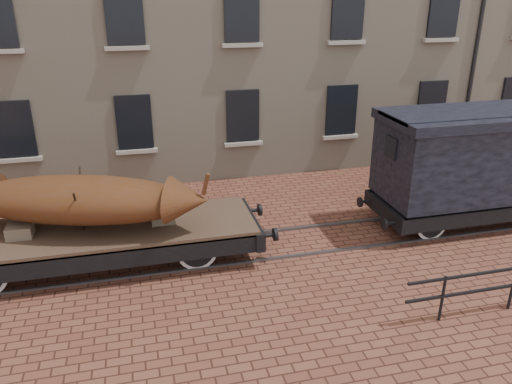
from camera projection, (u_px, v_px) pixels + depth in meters
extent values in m
plane|color=brown|center=(248.00, 248.00, 12.62)|extent=(90.00, 90.00, 0.00)
cube|color=black|center=(14.00, 129.00, 14.89)|extent=(1.10, 0.12, 1.70)
cube|color=#A09A90|center=(20.00, 160.00, 15.20)|extent=(1.30, 0.18, 0.12)
cube|color=black|center=(134.00, 122.00, 15.68)|extent=(1.10, 0.12, 1.70)
cube|color=#A09A90|center=(137.00, 151.00, 15.98)|extent=(1.30, 0.18, 0.12)
cube|color=black|center=(243.00, 116.00, 16.47)|extent=(1.10, 0.12, 1.70)
cube|color=#A09A90|center=(243.00, 144.00, 16.77)|extent=(1.30, 0.18, 0.12)
cube|color=black|center=(341.00, 110.00, 17.25)|extent=(1.10, 0.12, 1.70)
cube|color=#A09A90|center=(340.00, 137.00, 17.56)|extent=(1.30, 0.18, 0.12)
cube|color=black|center=(431.00, 104.00, 18.04)|extent=(1.10, 0.12, 1.70)
cube|color=#A09A90|center=(429.00, 130.00, 18.34)|extent=(1.30, 0.18, 0.12)
cube|color=#A09A90|center=(510.00, 125.00, 19.13)|extent=(1.30, 0.18, 0.12)
cube|color=black|center=(124.00, 14.00, 14.47)|extent=(1.10, 0.12, 1.70)
cube|color=#A09A90|center=(127.00, 48.00, 14.77)|extent=(1.30, 0.18, 0.12)
cube|color=black|center=(242.00, 13.00, 15.26)|extent=(1.10, 0.12, 1.70)
cube|color=#A09A90|center=(242.00, 45.00, 15.56)|extent=(1.30, 0.18, 0.12)
cube|color=black|center=(348.00, 12.00, 16.04)|extent=(1.10, 0.12, 1.70)
cube|color=#A09A90|center=(346.00, 42.00, 16.35)|extent=(1.30, 0.18, 0.12)
cube|color=black|center=(444.00, 11.00, 16.83)|extent=(1.10, 0.12, 1.70)
cube|color=#A09A90|center=(441.00, 40.00, 17.13)|extent=(1.30, 0.18, 0.12)
cube|color=#59595E|center=(255.00, 261.00, 11.96)|extent=(30.00, 0.08, 0.06)
cube|color=#59595E|center=(242.00, 234.00, 13.25)|extent=(30.00, 0.08, 0.06)
cylinder|color=black|center=(442.00, 299.00, 9.69)|extent=(0.06, 0.06, 1.00)
cube|color=#4B3826|center=(95.00, 231.00, 11.46)|extent=(7.35, 2.15, 0.12)
cube|color=black|center=(94.00, 261.00, 10.65)|extent=(7.35, 0.16, 0.44)
cube|color=black|center=(98.00, 222.00, 12.44)|extent=(7.35, 0.16, 0.44)
cube|color=black|center=(250.00, 223.00, 12.37)|extent=(0.22, 2.25, 0.44)
cylinder|color=black|center=(268.00, 235.00, 11.77)|extent=(0.34, 0.10, 0.10)
cylinder|color=black|center=(275.00, 234.00, 11.81)|extent=(0.08, 0.31, 0.31)
cylinder|color=black|center=(254.00, 210.00, 13.09)|extent=(0.34, 0.10, 0.10)
cylinder|color=black|center=(260.00, 210.00, 13.13)|extent=(0.08, 0.31, 0.31)
cylinder|color=black|center=(193.00, 237.00, 12.13)|extent=(0.10, 1.86, 0.10)
cylinder|color=silver|center=(197.00, 251.00, 11.49)|extent=(0.94, 0.07, 0.94)
cylinder|color=black|center=(197.00, 251.00, 11.49)|extent=(0.77, 0.10, 0.77)
cube|color=black|center=(198.00, 245.00, 11.29)|extent=(0.88, 0.08, 0.10)
cylinder|color=silver|center=(190.00, 225.00, 12.78)|extent=(0.94, 0.07, 0.94)
cylinder|color=black|center=(190.00, 225.00, 12.78)|extent=(0.77, 0.10, 0.77)
cube|color=black|center=(189.00, 215.00, 12.80)|extent=(0.88, 0.08, 0.10)
cube|color=black|center=(97.00, 246.00, 11.60)|extent=(3.92, 0.06, 0.06)
cube|color=brown|center=(20.00, 231.00, 11.03)|extent=(0.54, 0.49, 0.27)
cube|color=brown|center=(163.00, 216.00, 11.74)|extent=(0.54, 0.49, 0.27)
ellipsoid|color=#49240C|center=(80.00, 200.00, 11.10)|extent=(5.40, 3.04, 1.03)
cone|color=#49240C|center=(188.00, 200.00, 10.97)|extent=(1.14, 1.20, 0.98)
cube|color=#49240C|center=(206.00, 184.00, 10.80)|extent=(0.23, 0.16, 0.50)
cylinder|color=black|center=(79.00, 212.00, 10.77)|extent=(0.04, 0.88, 1.27)
cylinder|color=black|center=(82.00, 198.00, 11.53)|extent=(0.04, 0.88, 1.27)
cube|color=black|center=(496.00, 216.00, 12.95)|extent=(5.30, 0.14, 0.40)
cube|color=black|center=(451.00, 189.00, 14.69)|extent=(5.30, 0.14, 0.40)
cube|color=black|center=(385.00, 211.00, 13.23)|extent=(0.19, 2.12, 0.40)
cylinder|color=black|center=(384.00, 224.00, 12.50)|extent=(0.07, 0.28, 0.28)
cylinder|color=black|center=(360.00, 202.00, 13.77)|extent=(0.07, 0.28, 0.28)
cylinder|color=black|center=(417.00, 214.00, 13.52)|extent=(0.09, 1.68, 0.09)
cylinder|color=silver|center=(432.00, 225.00, 12.87)|extent=(0.85, 0.06, 0.85)
cylinder|color=black|center=(432.00, 225.00, 12.87)|extent=(0.69, 0.09, 0.69)
cylinder|color=silver|center=(404.00, 204.00, 14.17)|extent=(0.85, 0.06, 0.85)
cylinder|color=black|center=(404.00, 204.00, 14.17)|extent=(0.69, 0.09, 0.69)
cylinder|color=silver|center=(505.00, 193.00, 14.92)|extent=(0.85, 0.06, 0.85)
cylinder|color=black|center=(505.00, 193.00, 14.92)|extent=(0.69, 0.09, 0.69)
cube|color=black|center=(480.00, 157.00, 13.34)|extent=(5.30, 2.12, 2.03)
cube|color=black|center=(487.00, 116.00, 12.91)|extent=(5.45, 2.25, 0.25)
cube|color=black|center=(488.00, 112.00, 12.87)|extent=(5.45, 1.50, 0.11)
cube|color=black|center=(391.00, 147.00, 12.56)|extent=(0.07, 0.53, 0.53)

